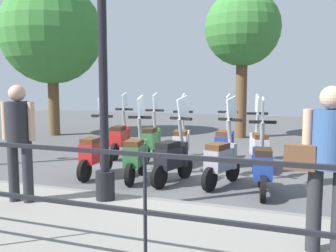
{
  "coord_description": "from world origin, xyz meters",
  "views": [
    {
      "loc": [
        -6.88,
        -2.05,
        1.76
      ],
      "look_at": [
        0.2,
        0.5,
        0.9
      ],
      "focal_mm": 40.0,
      "sensor_mm": 36.0,
      "label": 1
    }
  ],
  "objects_px": {
    "pedestrian_distant": "(19,134)",
    "scooter_near_3": "(136,154)",
    "lamp_post_near": "(103,65)",
    "pedestrian_with_bag": "(327,157)",
    "tree_distant": "(243,30)",
    "scooter_far_1": "(225,143)",
    "scooter_near_2": "(173,156)",
    "scooter_far_3": "(151,139)",
    "scooter_far_2": "(181,142)",
    "scooter_far_0": "(259,146)",
    "scooter_near_0": "(262,164)",
    "scooter_far_4": "(121,137)",
    "tree_large": "(51,33)",
    "scooter_near_1": "(222,158)",
    "scooter_near_4": "(95,151)"
  },
  "relations": [
    {
      "from": "pedestrian_distant",
      "to": "scooter_far_3",
      "type": "distance_m",
      "value": 3.91
    },
    {
      "from": "lamp_post_near",
      "to": "pedestrian_with_bag",
      "type": "distance_m",
      "value": 3.02
    },
    {
      "from": "tree_distant",
      "to": "scooter_far_1",
      "type": "bearing_deg",
      "value": -175.64
    },
    {
      "from": "tree_large",
      "to": "scooter_far_1",
      "type": "distance_m",
      "value": 7.53
    },
    {
      "from": "scooter_near_1",
      "to": "scooter_far_3",
      "type": "bearing_deg",
      "value": 67.44
    },
    {
      "from": "scooter_near_1",
      "to": "scooter_far_2",
      "type": "xyz_separation_m",
      "value": [
        1.43,
        1.18,
        0.0
      ]
    },
    {
      "from": "scooter_near_4",
      "to": "scooter_far_1",
      "type": "xyz_separation_m",
      "value": [
        1.84,
        -2.09,
        0.0
      ]
    },
    {
      "from": "scooter_near_2",
      "to": "scooter_far_0",
      "type": "distance_m",
      "value": 2.08
    },
    {
      "from": "lamp_post_near",
      "to": "scooter_near_2",
      "type": "xyz_separation_m",
      "value": [
        1.63,
        -0.42,
        -1.53
      ]
    },
    {
      "from": "lamp_post_near",
      "to": "scooter_near_3",
      "type": "bearing_deg",
      "value": 9.36
    },
    {
      "from": "scooter_far_2",
      "to": "pedestrian_with_bag",
      "type": "bearing_deg",
      "value": -156.42
    },
    {
      "from": "pedestrian_distant",
      "to": "scooter_far_4",
      "type": "distance_m",
      "value": 4.0
    },
    {
      "from": "pedestrian_distant",
      "to": "scooter_far_1",
      "type": "relative_size",
      "value": 1.03
    },
    {
      "from": "tree_distant",
      "to": "scooter_far_1",
      "type": "height_order",
      "value": "tree_distant"
    },
    {
      "from": "pedestrian_distant",
      "to": "scooter_near_3",
      "type": "height_order",
      "value": "pedestrian_distant"
    },
    {
      "from": "pedestrian_distant",
      "to": "scooter_far_4",
      "type": "height_order",
      "value": "pedestrian_distant"
    },
    {
      "from": "lamp_post_near",
      "to": "scooter_far_4",
      "type": "distance_m",
      "value": 4.07
    },
    {
      "from": "scooter_far_0",
      "to": "scooter_far_2",
      "type": "distance_m",
      "value": 1.64
    },
    {
      "from": "scooter_far_1",
      "to": "scooter_far_4",
      "type": "height_order",
      "value": "same"
    },
    {
      "from": "scooter_near_3",
      "to": "scooter_far_1",
      "type": "bearing_deg",
      "value": -43.29
    },
    {
      "from": "scooter_near_2",
      "to": "scooter_far_0",
      "type": "relative_size",
      "value": 1.0
    },
    {
      "from": "scooter_near_1",
      "to": "pedestrian_with_bag",
      "type": "bearing_deg",
      "value": -132.16
    },
    {
      "from": "scooter_near_1",
      "to": "scooter_far_0",
      "type": "relative_size",
      "value": 1.0
    },
    {
      "from": "scooter_near_0",
      "to": "scooter_near_1",
      "type": "distance_m",
      "value": 0.74
    },
    {
      "from": "lamp_post_near",
      "to": "tree_large",
      "type": "xyz_separation_m",
      "value": [
        6.13,
        5.39,
        1.4
      ]
    },
    {
      "from": "scooter_near_0",
      "to": "scooter_far_1",
      "type": "height_order",
      "value": "same"
    },
    {
      "from": "scooter_far_3",
      "to": "scooter_far_4",
      "type": "bearing_deg",
      "value": 79.25
    },
    {
      "from": "tree_distant",
      "to": "scooter_far_4",
      "type": "height_order",
      "value": "tree_distant"
    },
    {
      "from": "tree_distant",
      "to": "scooter_near_1",
      "type": "xyz_separation_m",
      "value": [
        -5.92,
        -0.61,
        -2.96
      ]
    },
    {
      "from": "tree_distant",
      "to": "scooter_far_1",
      "type": "xyz_separation_m",
      "value": [
        -4.24,
        -0.32,
        -2.96
      ]
    },
    {
      "from": "scooter_far_1",
      "to": "scooter_far_2",
      "type": "distance_m",
      "value": 0.94
    },
    {
      "from": "lamp_post_near",
      "to": "pedestrian_with_bag",
      "type": "bearing_deg",
      "value": -105.22
    },
    {
      "from": "scooter_far_3",
      "to": "scooter_far_4",
      "type": "xyz_separation_m",
      "value": [
        0.08,
        0.82,
        0.0
      ]
    },
    {
      "from": "scooter_near_0",
      "to": "scooter_far_2",
      "type": "xyz_separation_m",
      "value": [
        1.69,
        1.89,
        0.0
      ]
    },
    {
      "from": "lamp_post_near",
      "to": "scooter_far_4",
      "type": "bearing_deg",
      "value": 23.76
    },
    {
      "from": "scooter_near_3",
      "to": "scooter_far_2",
      "type": "xyz_separation_m",
      "value": [
        1.57,
        -0.36,
        0.0
      ]
    },
    {
      "from": "scooter_near_2",
      "to": "scooter_near_4",
      "type": "xyz_separation_m",
      "value": [
        -0.04,
        1.53,
        0.0
      ]
    },
    {
      "from": "scooter_near_4",
      "to": "scooter_far_0",
      "type": "bearing_deg",
      "value": -60.62
    },
    {
      "from": "tree_distant",
      "to": "scooter_near_0",
      "type": "xyz_separation_m",
      "value": [
        -6.18,
        -1.31,
        -2.96
      ]
    },
    {
      "from": "scooter_near_4",
      "to": "scooter_far_2",
      "type": "height_order",
      "value": "same"
    },
    {
      "from": "scooter_far_0",
      "to": "scooter_far_4",
      "type": "distance_m",
      "value": 3.26
    },
    {
      "from": "scooter_near_4",
      "to": "scooter_near_0",
      "type": "bearing_deg",
      "value": -92.76
    },
    {
      "from": "pedestrian_distant",
      "to": "tree_distant",
      "type": "height_order",
      "value": "tree_distant"
    },
    {
      "from": "scooter_near_2",
      "to": "scooter_far_3",
      "type": "distance_m",
      "value": 2.07
    },
    {
      "from": "lamp_post_near",
      "to": "scooter_far_4",
      "type": "xyz_separation_m",
      "value": [
        3.45,
        1.52,
        -1.53
      ]
    },
    {
      "from": "tree_large",
      "to": "scooter_near_2",
      "type": "xyz_separation_m",
      "value": [
        -4.49,
        -5.82,
        -2.93
      ]
    },
    {
      "from": "pedestrian_distant",
      "to": "scooter_near_4",
      "type": "bearing_deg",
      "value": 174.96
    },
    {
      "from": "scooter_far_4",
      "to": "scooter_far_2",
      "type": "bearing_deg",
      "value": -106.62
    },
    {
      "from": "tree_large",
      "to": "tree_distant",
      "type": "xyz_separation_m",
      "value": [
        1.55,
        -6.06,
        0.04
      ]
    },
    {
      "from": "scooter_near_1",
      "to": "scooter_far_1",
      "type": "xyz_separation_m",
      "value": [
        1.68,
        0.28,
        0.0
      ]
    }
  ]
}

